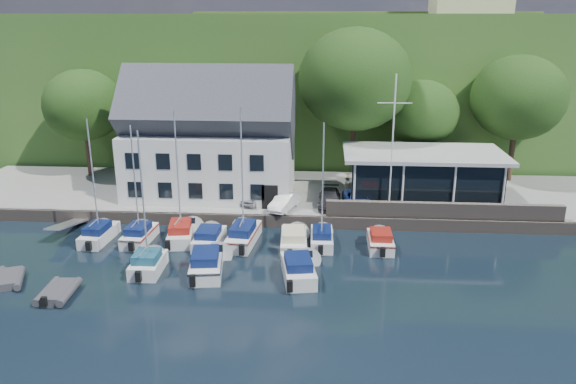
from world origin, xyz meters
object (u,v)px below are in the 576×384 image
at_px(harbor_building, 210,144).
at_px(car_white, 284,202).
at_px(flagpole, 392,145).
at_px(boat_r1_5, 294,238).
at_px(boat_r1_6, 323,190).
at_px(boat_r2_1, 144,208).
at_px(boat_r1_3, 209,236).
at_px(boat_r2_3, 298,267).
at_px(boat_r2_2, 206,261).
at_px(dinghy_1, 58,291).
at_px(dinghy_0, 10,277).
at_px(car_dgrey, 329,198).
at_px(car_silver, 255,196).
at_px(boat_r1_4, 242,181).
at_px(club_pavilion, 422,175).
at_px(car_blue, 358,199).
at_px(boat_r1_1, 135,186).
at_px(boat_r1_2, 178,182).
at_px(boat_r1_7, 380,239).
at_px(boat_r1_0, 94,186).

xyz_separation_m(harbor_building, car_white, (6.66, -3.96, -3.72)).
distance_m(flagpole, boat_r1_5, 10.62).
bearing_deg(boat_r1_6, boat_r2_1, -156.31).
distance_m(boat_r1_3, boat_r2_3, 8.27).
height_order(boat_r2_1, boat_r2_2, boat_r2_1).
relative_size(boat_r2_3, dinghy_1, 1.90).
bearing_deg(harbor_building, dinghy_0, -120.82).
xyz_separation_m(car_dgrey, dinghy_1, (-16.00, -14.71, -1.25)).
xyz_separation_m(car_silver, boat_r1_4, (-0.06, -6.15, 3.10)).
xyz_separation_m(club_pavilion, dinghy_0, (-27.58, -15.56, -2.70)).
xyz_separation_m(car_white, car_dgrey, (3.61, 1.06, 0.00)).
distance_m(car_blue, boat_r1_1, 17.43).
relative_size(car_dgrey, boat_r1_5, 0.68).
height_order(boat_r1_1, boat_r1_4, boat_r1_4).
height_order(car_dgrey, boat_r1_3, car_dgrey).
distance_m(boat_r1_5, dinghy_0, 18.59).
bearing_deg(dinghy_1, car_dgrey, 39.31).
relative_size(boat_r1_4, boat_r1_6, 1.14).
distance_m(car_blue, boat_r2_3, 11.87).
height_order(harbor_building, boat_r1_4, harbor_building).
relative_size(car_white, boat_r2_2, 0.58).
bearing_deg(boat_r2_2, boat_r1_2, 112.12).
relative_size(car_silver, car_white, 0.94).
relative_size(car_silver, boat_r1_5, 0.57).
bearing_deg(flagpole, dinghy_0, -153.80).
relative_size(harbor_building, club_pavilion, 1.09).
distance_m(boat_r1_7, boat_r2_3, 7.58).
relative_size(harbor_building, car_dgrey, 3.32).
bearing_deg(boat_r1_2, car_white, 23.07).
bearing_deg(dinghy_0, boat_r1_4, 5.56).
xyz_separation_m(flagpole, boat_r1_3, (-13.35, -5.31, -5.71)).
relative_size(car_white, dinghy_0, 1.29).
relative_size(boat_r1_2, boat_r1_3, 1.62).
xyz_separation_m(boat_r1_7, boat_r2_3, (-5.59, -5.12, 0.06)).
relative_size(car_blue, boat_r1_6, 0.48).
bearing_deg(dinghy_1, boat_r2_3, 10.62).
height_order(boat_r1_7, dinghy_1, boat_r1_7).
bearing_deg(boat_r1_7, harbor_building, 146.80).
xyz_separation_m(boat_r1_2, boat_r1_3, (2.24, -0.77, -3.81)).
height_order(boat_r1_0, dinghy_0, boat_r1_0).
relative_size(harbor_building, dinghy_1, 4.46).
bearing_deg(boat_r1_6, boat_r2_3, -105.92).
distance_m(boat_r1_1, dinghy_0, 10.00).
relative_size(flagpole, dinghy_1, 3.33).
distance_m(boat_r1_0, boat_r1_2, 6.04).
bearing_deg(boat_r1_6, boat_r1_7, -5.74).
relative_size(car_dgrey, flagpole, 0.40).
relative_size(car_white, car_dgrey, 0.88).
bearing_deg(dinghy_0, car_white, 13.98).
bearing_deg(boat_r1_2, boat_r1_0, 176.31).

